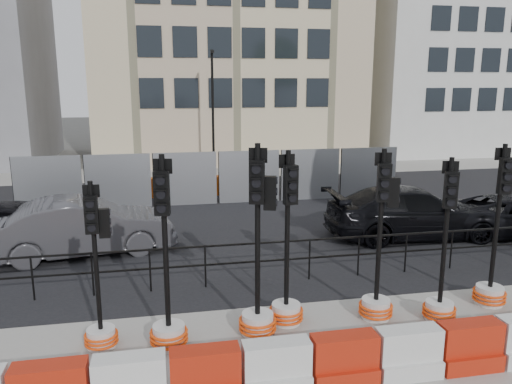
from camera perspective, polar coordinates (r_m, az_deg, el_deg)
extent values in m
plane|color=#51514C|center=(10.49, 1.59, -12.98)|extent=(120.00, 120.00, 0.00)
cube|color=black|center=(16.98, -3.55, -2.91)|extent=(40.00, 14.00, 0.03)
cube|color=gray|center=(25.73, -6.17, 2.30)|extent=(40.00, 4.00, 0.02)
cube|color=beige|center=(31.83, -3.74, 20.53)|extent=(15.00, 10.00, 18.00)
cube|color=silver|center=(36.78, 21.32, 17.08)|extent=(12.00, 9.00, 16.00)
cylinder|color=black|center=(11.51, -24.18, -9.06)|extent=(0.04, 0.04, 1.00)
cylinder|color=black|center=(11.29, -18.18, -8.98)|extent=(0.04, 0.04, 1.00)
cylinder|color=black|center=(11.19, -12.01, -8.81)|extent=(0.04, 0.04, 1.00)
cylinder|color=black|center=(11.22, -5.81, -8.53)|extent=(0.04, 0.04, 1.00)
cylinder|color=black|center=(11.38, 0.28, -8.16)|extent=(0.04, 0.04, 1.00)
cylinder|color=black|center=(11.66, 6.13, -7.72)|extent=(0.04, 0.04, 1.00)
cylinder|color=black|center=(12.05, 11.63, -7.23)|extent=(0.04, 0.04, 1.00)
cylinder|color=black|center=(12.55, 16.74, -6.72)|extent=(0.04, 0.04, 1.00)
cylinder|color=black|center=(13.14, 21.41, -6.20)|extent=(0.04, 0.04, 1.00)
cylinder|color=black|center=(13.80, 25.65, -5.69)|extent=(0.04, 0.04, 1.00)
cube|color=black|center=(11.22, 0.28, -5.86)|extent=(18.00, 0.04, 0.04)
cube|color=black|center=(11.36, 0.28, -7.92)|extent=(18.00, 0.04, 0.04)
cube|color=#919499|center=(18.99, -22.68, 0.83)|extent=(2.30, 0.05, 2.00)
cylinder|color=black|center=(19.26, -26.02, 0.68)|extent=(0.05, 0.05, 2.00)
cube|color=#919499|center=(18.64, -15.45, 1.15)|extent=(2.30, 0.05, 2.00)
cylinder|color=black|center=(18.77, -18.95, 1.00)|extent=(0.05, 0.05, 2.00)
cube|color=#919499|center=(18.60, -8.06, 1.46)|extent=(2.30, 0.05, 2.00)
cylinder|color=black|center=(18.58, -11.61, 1.31)|extent=(0.05, 0.05, 2.00)
cube|color=#919499|center=(18.87, -0.77, 1.73)|extent=(2.30, 0.05, 2.00)
cylinder|color=black|center=(18.70, -4.24, 1.60)|extent=(0.05, 0.05, 2.00)
cube|color=#919499|center=(19.43, 6.22, 1.97)|extent=(2.30, 0.05, 2.00)
cylinder|color=black|center=(19.13, 2.92, 1.86)|extent=(0.05, 0.05, 2.00)
cube|color=#919499|center=(20.26, 12.72, 2.17)|extent=(2.30, 0.05, 2.00)
cylinder|color=black|center=(19.83, 9.67, 2.08)|extent=(0.05, 0.05, 2.00)
cube|color=#D33E0E|center=(20.26, -16.17, 0.25)|extent=(1.00, 0.40, 0.80)
cube|color=#D33E0E|center=(20.17, -10.51, 0.49)|extent=(1.00, 0.40, 0.80)
cube|color=#D33E0E|center=(20.28, -4.86, 0.71)|extent=(1.00, 0.40, 0.80)
cube|color=#D33E0E|center=(20.58, 0.69, 0.93)|extent=(1.00, 0.40, 0.80)
cube|color=#D33E0E|center=(21.07, 6.02, 1.13)|extent=(1.00, 0.40, 0.80)
cylinder|color=black|center=(24.43, -4.95, 8.86)|extent=(0.12, 0.12, 6.00)
cube|color=black|center=(24.18, -5.02, 15.70)|extent=(0.12, 0.50, 0.12)
cube|color=#B7290E|center=(7.73, -22.51, -19.36)|extent=(1.00, 0.35, 0.50)
cube|color=silver|center=(7.58, -14.25, -19.41)|extent=(1.00, 0.35, 0.50)
cube|color=#B7290E|center=(7.58, -5.84, -19.07)|extent=(1.00, 0.35, 0.50)
cube|color=silver|center=(7.93, 2.33, -20.85)|extent=(1.00, 0.50, 0.30)
cube|color=silver|center=(7.72, 2.36, -18.37)|extent=(1.00, 0.35, 0.50)
cube|color=#B7290E|center=(8.21, 9.94, -19.81)|extent=(1.00, 0.50, 0.30)
cube|color=#B7290E|center=(8.00, 10.05, -17.39)|extent=(1.00, 0.35, 0.50)
cube|color=silver|center=(8.60, 16.86, -18.57)|extent=(1.00, 0.50, 0.30)
cube|color=silver|center=(8.40, 17.03, -16.22)|extent=(1.00, 0.35, 0.50)
cube|color=#B7290E|center=(9.09, 23.00, -17.24)|extent=(1.00, 0.50, 0.30)
cube|color=#B7290E|center=(8.91, 23.23, -14.99)|extent=(1.00, 0.35, 0.50)
cylinder|color=silver|center=(9.37, -17.26, -15.64)|extent=(0.48, 0.48, 0.36)
torus|color=#F2470D|center=(9.41, -17.23, -16.03)|extent=(0.58, 0.58, 0.04)
torus|color=#F2470D|center=(9.37, -17.26, -15.64)|extent=(0.58, 0.58, 0.04)
torus|color=#F2470D|center=(9.34, -17.29, -15.25)|extent=(0.58, 0.58, 0.04)
cylinder|color=black|center=(8.81, -17.86, -7.38)|extent=(0.08, 0.08, 2.68)
cube|color=black|center=(8.47, -18.30, -2.49)|extent=(0.21, 0.13, 0.63)
cylinder|color=black|center=(8.46, -18.27, -3.90)|extent=(0.13, 0.04, 0.13)
cylinder|color=black|center=(8.40, -18.36, -2.62)|extent=(0.13, 0.04, 0.13)
cylinder|color=black|center=(8.36, -18.45, -1.32)|extent=(0.13, 0.04, 0.13)
cube|color=black|center=(8.55, -18.33, 0.10)|extent=(0.27, 0.03, 0.21)
cube|color=black|center=(8.60, -16.95, -3.42)|extent=(0.18, 0.12, 0.49)
cylinder|color=silver|center=(9.12, -9.92, -15.89)|extent=(0.55, 0.55, 0.41)
torus|color=#F2470D|center=(9.16, -9.90, -16.34)|extent=(0.67, 0.67, 0.05)
torus|color=#F2470D|center=(9.12, -9.92, -15.89)|extent=(0.67, 0.67, 0.05)
torus|color=#F2470D|center=(9.08, -9.94, -15.43)|extent=(0.67, 0.67, 0.05)
cylinder|color=black|center=(8.47, -10.33, -6.07)|extent=(0.09, 0.09, 3.07)
cube|color=black|center=(8.11, -10.72, -0.15)|extent=(0.27, 0.19, 0.72)
cylinder|color=black|center=(8.08, -10.76, -1.84)|extent=(0.16, 0.08, 0.15)
cylinder|color=black|center=(8.03, -10.82, -0.28)|extent=(0.16, 0.08, 0.15)
cylinder|color=black|center=(7.99, -10.89, 1.30)|extent=(0.16, 0.08, 0.15)
cube|color=black|center=(8.21, -10.62, 2.92)|extent=(0.31, 0.09, 0.25)
cylinder|color=silver|center=(9.36, 0.18, -14.85)|extent=(0.57, 0.57, 0.42)
torus|color=#F2470D|center=(9.40, 0.18, -15.31)|extent=(0.69, 0.69, 0.05)
torus|color=#F2470D|center=(9.36, 0.18, -14.85)|extent=(0.69, 0.69, 0.05)
torus|color=#F2470D|center=(9.32, 0.18, -14.39)|extent=(0.69, 0.69, 0.05)
cylinder|color=black|center=(8.71, 0.18, -4.87)|extent=(0.10, 0.10, 3.19)
cube|color=black|center=(8.35, 0.10, 1.15)|extent=(0.29, 0.22, 0.74)
cylinder|color=black|center=(8.32, 0.03, -0.55)|extent=(0.17, 0.10, 0.16)
cylinder|color=black|center=(8.27, 0.03, 1.03)|extent=(0.17, 0.10, 0.16)
cylinder|color=black|center=(8.23, 0.03, 2.63)|extent=(0.17, 0.10, 0.16)
cube|color=black|center=(8.47, 0.23, 4.22)|extent=(0.31, 0.12, 0.25)
cube|color=black|center=(8.50, 1.61, -0.12)|extent=(0.24, 0.19, 0.58)
cylinder|color=silver|center=(9.77, 3.45, -13.70)|extent=(0.55, 0.55, 0.40)
torus|color=#F2470D|center=(9.81, 3.45, -14.12)|extent=(0.66, 0.66, 0.05)
torus|color=#F2470D|center=(9.77, 3.45, -13.70)|extent=(0.66, 0.66, 0.05)
torus|color=#F2470D|center=(9.74, 3.46, -13.27)|extent=(0.66, 0.66, 0.05)
cylinder|color=black|center=(9.18, 3.58, -4.61)|extent=(0.09, 0.09, 3.03)
cube|color=black|center=(8.85, 3.98, 0.81)|extent=(0.26, 0.18, 0.71)
cylinder|color=black|center=(8.82, 4.17, -0.70)|extent=(0.16, 0.07, 0.15)
cylinder|color=black|center=(8.77, 4.20, 0.71)|extent=(0.16, 0.07, 0.15)
cylinder|color=black|center=(8.73, 4.22, 2.14)|extent=(0.16, 0.07, 0.15)
cube|color=black|center=(8.94, 3.54, 3.57)|extent=(0.30, 0.08, 0.24)
cylinder|color=silver|center=(10.21, 13.50, -12.85)|extent=(0.55, 0.55, 0.40)
torus|color=#F2470D|center=(10.24, 13.48, -13.26)|extent=(0.66, 0.66, 0.05)
torus|color=#F2470D|center=(10.21, 13.50, -12.85)|extent=(0.66, 0.66, 0.05)
torus|color=#F2470D|center=(10.18, 13.53, -12.43)|extent=(0.66, 0.66, 0.05)
cylinder|color=black|center=(9.64, 13.99, -4.12)|extent=(0.09, 0.09, 3.03)
cube|color=black|center=(9.31, 14.41, 1.04)|extent=(0.27, 0.20, 0.71)
cylinder|color=black|center=(9.28, 14.44, -0.40)|extent=(0.16, 0.09, 0.15)
cylinder|color=black|center=(9.23, 14.51, 0.94)|extent=(0.16, 0.09, 0.15)
cylinder|color=black|center=(9.19, 14.59, 2.30)|extent=(0.16, 0.09, 0.15)
cube|color=black|center=(9.42, 14.34, 3.67)|extent=(0.30, 0.10, 0.24)
cube|color=black|center=(9.51, 15.40, -0.03)|extent=(0.23, 0.18, 0.56)
cylinder|color=silver|center=(10.49, 20.18, -12.64)|extent=(0.52, 0.52, 0.39)
torus|color=#F2470D|center=(10.52, 20.15, -13.03)|extent=(0.63, 0.63, 0.05)
torus|color=#F2470D|center=(10.49, 20.18, -12.64)|extent=(0.63, 0.63, 0.05)
torus|color=#F2470D|center=(10.46, 20.21, -12.26)|extent=(0.63, 0.63, 0.05)
cylinder|color=black|center=(9.95, 20.84, -4.54)|extent=(0.09, 0.09, 2.90)
cube|color=black|center=(9.64, 21.37, 0.21)|extent=(0.26, 0.21, 0.68)
cylinder|color=black|center=(9.61, 21.37, -1.12)|extent=(0.15, 0.09, 0.14)
cylinder|color=black|center=(9.56, 21.47, 0.12)|extent=(0.15, 0.09, 0.14)
cylinder|color=black|center=(9.52, 21.57, 1.36)|extent=(0.15, 0.09, 0.14)
cube|color=black|center=(9.74, 21.34, 2.65)|extent=(0.28, 0.13, 0.23)
cylinder|color=silver|center=(11.56, 25.10, -10.65)|extent=(0.55, 0.55, 0.41)
torus|color=#F2470D|center=(11.59, 25.06, -11.02)|extent=(0.66, 0.66, 0.05)
torus|color=#F2470D|center=(11.56, 25.10, -10.65)|extent=(0.66, 0.66, 0.05)
torus|color=#F2470D|center=(11.53, 25.13, -10.28)|extent=(0.66, 0.66, 0.05)
cylinder|color=black|center=(11.06, 25.87, -2.87)|extent=(0.09, 0.09, 3.04)
cube|color=black|center=(10.77, 26.62, 1.65)|extent=(0.26, 0.18, 0.71)
cylinder|color=black|center=(10.73, 26.71, 0.40)|extent=(0.16, 0.07, 0.15)
cylinder|color=black|center=(10.70, 26.82, 1.57)|extent=(0.16, 0.07, 0.15)
cylinder|color=black|center=(10.66, 26.94, 2.74)|extent=(0.16, 0.07, 0.15)
cube|color=black|center=(10.86, 26.37, 3.93)|extent=(0.30, 0.08, 0.24)
imported|color=black|center=(14.90, -25.68, -3.51)|extent=(3.48, 4.97, 1.45)
imported|color=#414145|center=(13.96, -19.08, -3.80)|extent=(3.28, 5.23, 1.53)
imported|color=black|center=(15.43, 17.47, -2.24)|extent=(2.42, 5.29, 1.50)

